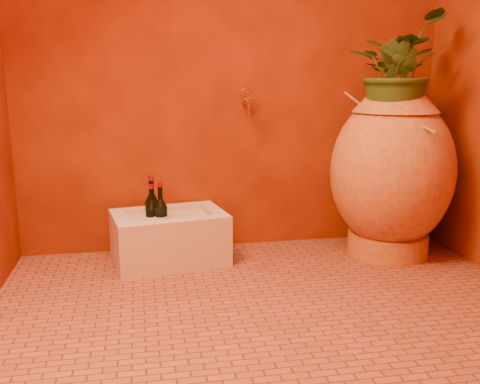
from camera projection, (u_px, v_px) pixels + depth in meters
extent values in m
plane|color=#974831|center=(274.00, 312.00, 2.36)|extent=(2.50, 2.50, 0.00)
cube|color=#5E1B05|center=(233.00, 35.00, 3.05)|extent=(2.50, 0.02, 2.50)
cylinder|color=#D4813B|center=(387.00, 243.00, 3.12)|extent=(0.50, 0.50, 0.13)
ellipsoid|color=#D4813B|center=(392.00, 172.00, 3.03)|extent=(0.76, 0.76, 0.87)
cone|color=#D4813B|center=(396.00, 100.00, 2.95)|extent=(0.52, 0.52, 0.13)
torus|color=#D4813B|center=(397.00, 86.00, 2.93)|extent=(0.32, 0.32, 0.05)
cylinder|color=olive|center=(385.00, 123.00, 2.91)|extent=(0.35, 0.39, 0.34)
cylinder|color=olive|center=(402.00, 117.00, 2.85)|extent=(0.15, 0.46, 0.14)
cylinder|color=olive|center=(419.00, 113.00, 2.90)|extent=(0.23, 0.34, 0.20)
cube|color=beige|center=(169.00, 240.00, 2.98)|extent=(0.66, 0.50, 0.25)
cube|color=beige|center=(167.00, 208.00, 3.11)|extent=(0.61, 0.18, 0.03)
cube|color=beige|center=(171.00, 223.00, 2.79)|extent=(0.61, 0.18, 0.03)
cube|color=beige|center=(120.00, 218.00, 2.90)|extent=(0.12, 0.26, 0.03)
cube|color=beige|center=(216.00, 213.00, 2.99)|extent=(0.12, 0.26, 0.03)
cylinder|color=black|center=(152.00, 219.00, 2.95)|extent=(0.08, 0.08, 0.19)
cone|color=black|center=(152.00, 198.00, 2.92)|extent=(0.08, 0.08, 0.05)
cylinder|color=black|center=(151.00, 187.00, 2.91)|extent=(0.03, 0.03, 0.07)
cylinder|color=maroon|center=(151.00, 178.00, 2.90)|extent=(0.03, 0.03, 0.03)
cylinder|color=silver|center=(152.00, 219.00, 2.95)|extent=(0.08, 0.08, 0.08)
cylinder|color=black|center=(161.00, 223.00, 2.90)|extent=(0.07, 0.07, 0.17)
cone|color=black|center=(161.00, 203.00, 2.87)|extent=(0.07, 0.07, 0.05)
cylinder|color=black|center=(160.00, 193.00, 2.86)|extent=(0.02, 0.02, 0.07)
cylinder|color=maroon|center=(160.00, 185.00, 2.85)|extent=(0.03, 0.03, 0.02)
cylinder|color=silver|center=(161.00, 223.00, 2.90)|extent=(0.08, 0.08, 0.08)
cylinder|color=black|center=(152.00, 222.00, 2.92)|extent=(0.07, 0.07, 0.16)
cone|color=black|center=(152.00, 204.00, 2.90)|extent=(0.07, 0.07, 0.05)
cylinder|color=black|center=(151.00, 194.00, 2.88)|extent=(0.02, 0.02, 0.06)
cylinder|color=maroon|center=(151.00, 187.00, 2.88)|extent=(0.03, 0.03, 0.02)
cylinder|color=silver|center=(152.00, 222.00, 2.92)|extent=(0.07, 0.07, 0.07)
cylinder|color=#966022|center=(246.00, 103.00, 3.08)|extent=(0.02, 0.14, 0.02)
cylinder|color=#966022|center=(249.00, 111.00, 3.02)|extent=(0.02, 0.02, 0.08)
torus|color=#966022|center=(246.00, 94.00, 3.07)|extent=(0.07, 0.01, 0.07)
cylinder|color=#966022|center=(246.00, 99.00, 3.07)|extent=(0.01, 0.01, 0.05)
imported|color=#284C1B|center=(395.00, 69.00, 2.91)|extent=(0.72, 0.72, 0.60)
imported|color=#284C1B|center=(393.00, 83.00, 2.84)|extent=(0.30, 0.31, 0.44)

